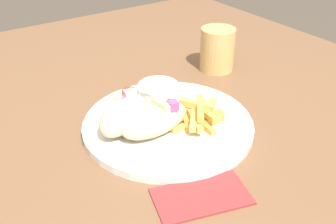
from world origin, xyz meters
The scene contains 8 objects.
table centered at (0.00, 0.00, 0.70)m, with size 1.28×1.28×0.78m.
napkin centered at (-0.02, -0.22, 0.78)m, with size 0.15×0.11×0.00m.
plate centered at (0.04, -0.04, 0.78)m, with size 0.30×0.30×0.02m.
pita_sandwich_near centered at (0.00, -0.06, 0.81)m, with size 0.13×0.07×0.06m.
pita_sandwich_far centered at (-0.03, -0.02, 0.82)m, with size 0.14×0.12×0.06m.
fries_pile centered at (0.08, -0.07, 0.80)m, with size 0.13×0.10×0.04m.
sauce_ramekin centered at (0.07, 0.03, 0.81)m, with size 0.08×0.08×0.03m.
water_glass centered at (0.27, 0.10, 0.82)m, with size 0.08×0.08×0.10m.
Camera 1 is at (-0.29, -0.53, 1.17)m, focal length 42.00 mm.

